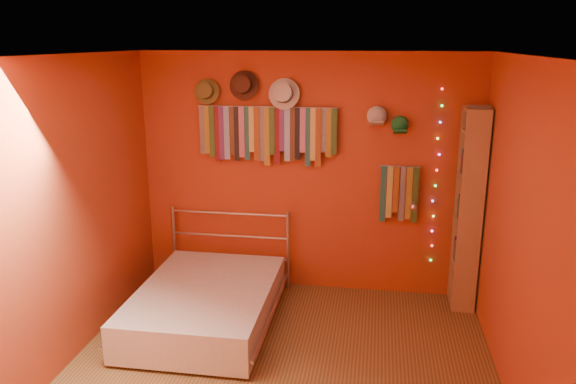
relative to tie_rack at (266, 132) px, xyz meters
The scene contains 16 objects.
ground 2.42m from the tie_rack, 76.27° to the right, with size 3.50×3.50×0.00m, color brown.
back_wall 0.61m from the tie_rack, ahead, with size 3.50×0.02×2.50m, color #9C3719.
right_wall 2.78m from the tie_rack, 37.93° to the right, with size 0.02×3.50×2.50m, color #9C3719.
left_wall 2.20m from the tie_rack, 128.46° to the right, with size 0.02×3.50×2.50m, color #9C3719.
ceiling 1.91m from the tie_rack, 76.27° to the right, with size 3.50×3.50×0.02m, color white.
tie_rack is the anchor object (origin of this frame).
small_tie_rack 1.48m from the tie_rack, ahead, with size 0.40×0.03×0.59m.
fedora_olive 0.74m from the tie_rack, behind, with size 0.26×0.14×0.26m.
fedora_brown 0.53m from the tie_rack, behind, with size 0.30×0.16×0.29m.
fedora_white 0.44m from the tie_rack, 10.44° to the right, with size 0.31×0.17×0.31m.
cap_white 1.12m from the tie_rack, ahead, with size 0.19×0.24×0.19m.
cap_green 1.34m from the tie_rack, ahead, with size 0.18×0.22×0.18m.
fairy_lights 1.77m from the tie_rack, ahead, with size 0.06×0.02×1.78m.
reading_lamp 1.65m from the tie_rack, ahead, with size 0.07×0.32×0.09m.
bookshelf 2.18m from the tie_rack, ahead, with size 0.25×0.34×2.00m.
bed 1.81m from the tie_rack, 113.30° to the right, with size 1.30×1.79×0.86m.
Camera 1 is at (0.71, -3.88, 2.61)m, focal length 35.00 mm.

